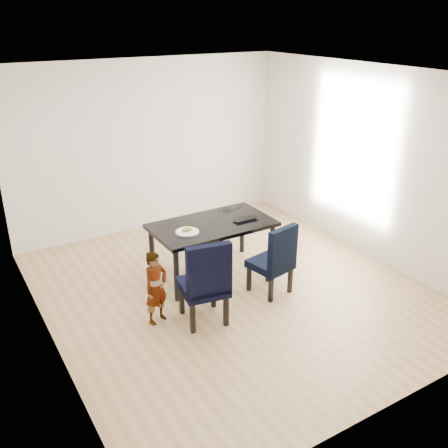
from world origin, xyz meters
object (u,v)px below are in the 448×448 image
chair_left (203,280)px  dining_table (212,249)px  child (156,288)px  plate (187,232)px  chair_right (270,258)px  laptop (243,218)px

chair_left → dining_table: bearing=64.5°
child → plate: child is taller
child → plate: (0.70, 0.56, 0.32)m
chair_left → child: chair_left is taller
chair_left → child: (-0.47, 0.25, -0.08)m
dining_table → chair_right: chair_right is taller
plate → chair_left: bearing=-105.5°
plate → laptop: size_ratio=0.87×
chair_right → laptop: (0.05, 0.70, 0.29)m
chair_right → laptop: chair_right is taller
dining_table → chair_right: (0.39, -0.78, 0.10)m
dining_table → laptop: laptop is taller
dining_table → chair_right: 0.88m
dining_table → laptop: 0.59m
laptop → plate: bearing=1.2°
dining_table → laptop: (0.44, -0.08, 0.39)m
dining_table → chair_left: (-0.64, -0.90, 0.15)m
chair_right → plate: size_ratio=3.17×
chair_left → laptop: (1.08, 0.82, 0.24)m
chair_right → plate: chair_right is taller
chair_right → laptop: bearing=74.8°
dining_table → chair_left: size_ratio=1.52×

